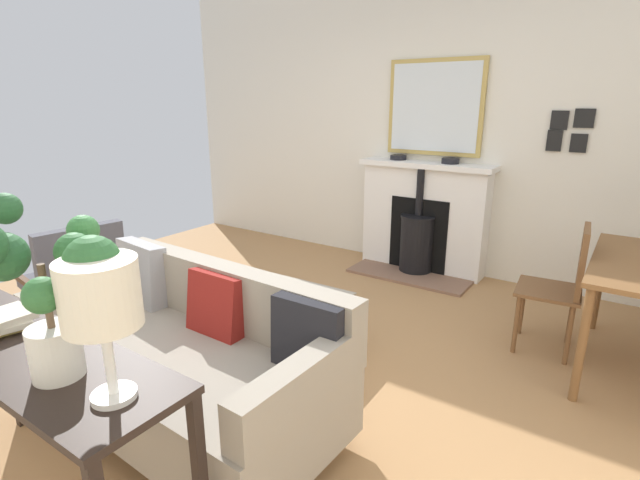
{
  "coord_description": "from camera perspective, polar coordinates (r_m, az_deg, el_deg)",
  "views": [
    {
      "loc": [
        2.14,
        1.82,
        1.67
      ],
      "look_at": [
        -0.64,
        -0.06,
        0.68
      ],
      "focal_mm": 26.51,
      "sensor_mm": 36.0,
      "label": 1
    }
  ],
  "objects": [
    {
      "name": "console_table",
      "position": [
        2.19,
        -31.43,
        -13.2
      ],
      "size": [
        0.42,
        1.48,
        0.77
      ],
      "color": "black",
      "rests_on": "ground"
    },
    {
      "name": "ottoman",
      "position": [
        3.42,
        -4.0,
        -8.52
      ],
      "size": [
        0.55,
        0.84,
        0.37
      ],
      "color": "#B2B2B7",
      "rests_on": "ground"
    },
    {
      "name": "wall_left",
      "position": [
        4.93,
        12.74,
        13.51
      ],
      "size": [
        0.12,
        6.1,
        2.89
      ],
      "primitive_type": "cube",
      "color": "silver",
      "rests_on": "ground"
    },
    {
      "name": "sofa",
      "position": [
        2.67,
        -15.56,
        -13.64
      ],
      "size": [
        0.9,
        1.77,
        0.84
      ],
      "color": "#B2B2B7",
      "rests_on": "ground"
    },
    {
      "name": "table_lamp_far_end",
      "position": [
        1.55,
        -24.98,
        -6.42
      ],
      "size": [
        0.23,
        0.23,
        0.46
      ],
      "color": "white",
      "rests_on": "console_table"
    },
    {
      "name": "dining_chair_near_fireplace",
      "position": [
        3.54,
        27.43,
        -4.38
      ],
      "size": [
        0.43,
        0.43,
        0.9
      ],
      "color": "brown",
      "rests_on": "ground"
    },
    {
      "name": "photo_gallery_row",
      "position": [
        4.54,
        27.87,
        11.66
      ],
      "size": [
        0.02,
        0.33,
        0.35
      ],
      "color": "black"
    },
    {
      "name": "mantel_bowl_far",
      "position": [
        4.67,
        15.47,
        9.24
      ],
      "size": [
        0.17,
        0.17,
        0.05
      ],
      "color": "black",
      "rests_on": "fireplace"
    },
    {
      "name": "potted_plant",
      "position": [
        1.73,
        -30.11,
        -3.9
      ],
      "size": [
        0.44,
        0.56,
        0.61
      ],
      "color": "silver",
      "rests_on": "console_table"
    },
    {
      "name": "fireplace",
      "position": [
        4.83,
        12.22,
        2.05
      ],
      "size": [
        0.65,
        1.32,
        1.1
      ],
      "color": "brown",
      "rests_on": "ground"
    },
    {
      "name": "armchair_accent",
      "position": [
        3.93,
        -27.35,
        -3.43
      ],
      "size": [
        0.75,
        0.67,
        0.83
      ],
      "color": "#4C3321",
      "rests_on": "ground"
    },
    {
      "name": "ground_plane",
      "position": [
        3.27,
        -5.63,
        -14.41
      ],
      "size": [
        4.88,
        6.1,
        0.01
      ],
      "primitive_type": "cube",
      "color": "#A87A4C"
    },
    {
      "name": "mantel_bowl_near",
      "position": [
        4.87,
        9.43,
        9.84
      ],
      "size": [
        0.16,
        0.16,
        0.05
      ],
      "color": "black",
      "rests_on": "fireplace"
    },
    {
      "name": "mirror_over_mantel",
      "position": [
        4.81,
        13.68,
        15.27
      ],
      "size": [
        0.04,
        0.94,
        0.89
      ],
      "color": "tan"
    }
  ]
}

